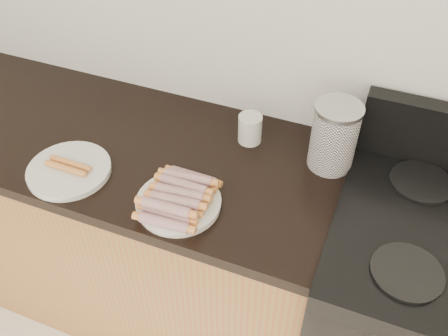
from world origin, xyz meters
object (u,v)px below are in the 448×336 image
at_px(main_plate, 179,204).
at_px(canister, 334,136).
at_px(mug, 250,129).
at_px(side_plate, 69,170).
at_px(stove, 431,330).

height_order(main_plate, canister, canister).
height_order(canister, mug, canister).
height_order(side_plate, mug, mug).
distance_m(main_plate, side_plate, 0.37).
bearing_deg(main_plate, side_plate, 180.00).
height_order(stove, canister, canister).
bearing_deg(mug, main_plate, -104.52).
bearing_deg(main_plate, stove, 11.69).
xyz_separation_m(stove, canister, (-0.44, 0.17, 0.55)).
relative_size(side_plate, canister, 1.16).
relative_size(main_plate, mug, 2.50).
relative_size(main_plate, side_plate, 0.94).
bearing_deg(side_plate, stove, 8.07).
bearing_deg(main_plate, canister, 42.97).
distance_m(stove, mug, 0.88).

